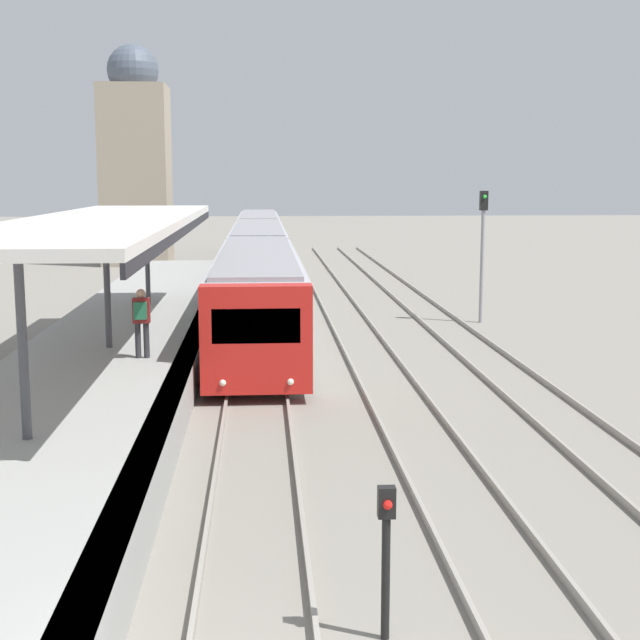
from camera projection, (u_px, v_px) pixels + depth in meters
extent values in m
cube|color=beige|center=(105.00, 222.00, 22.18)|extent=(4.00, 20.25, 0.20)
cube|color=black|center=(184.00, 230.00, 22.34)|extent=(0.08, 20.25, 0.24)
cylinder|color=#47474C|center=(23.00, 347.00, 14.46)|extent=(0.16, 0.16, 3.09)
cylinder|color=#47474C|center=(107.00, 287.00, 22.44)|extent=(0.16, 0.16, 3.09)
cylinder|color=#47474C|center=(147.00, 259.00, 30.42)|extent=(0.16, 0.16, 3.09)
cylinder|color=#2D2D33|center=(138.00, 340.00, 21.28)|extent=(0.14, 0.14, 0.85)
cylinder|color=#2D2D33|center=(146.00, 340.00, 21.29)|extent=(0.14, 0.14, 0.85)
cube|color=maroon|center=(141.00, 310.00, 21.17)|extent=(0.40, 0.22, 0.60)
sphere|color=tan|center=(141.00, 294.00, 21.11)|extent=(0.22, 0.22, 0.22)
cube|color=#236B47|center=(140.00, 311.00, 20.97)|extent=(0.30, 0.18, 0.40)
cube|color=red|center=(256.00, 339.00, 20.82)|extent=(2.61, 0.70, 2.54)
cube|color=black|center=(256.00, 326.00, 20.44)|extent=(2.04, 0.04, 0.81)
sphere|color=#EFEACC|center=(223.00, 383.00, 20.58)|extent=(0.16, 0.16, 0.16)
sphere|color=#EFEACC|center=(291.00, 382.00, 20.69)|extent=(0.16, 0.16, 0.16)
cube|color=#B7B7BC|center=(257.00, 294.00, 28.85)|extent=(2.61, 15.61, 2.54)
cube|color=gray|center=(257.00, 253.00, 28.65)|extent=(2.30, 15.30, 0.12)
cube|color=black|center=(257.00, 286.00, 28.81)|extent=(2.63, 14.36, 0.66)
cylinder|color=black|center=(216.00, 362.00, 23.97)|extent=(0.12, 0.70, 0.70)
cylinder|color=black|center=(298.00, 361.00, 24.12)|extent=(0.12, 0.70, 0.70)
cylinder|color=black|center=(229.00, 308.00, 33.97)|extent=(0.12, 0.70, 0.70)
cylinder|color=black|center=(287.00, 308.00, 34.11)|extent=(0.12, 0.70, 0.70)
cube|color=#B7B7BC|center=(258.00, 253.00, 44.58)|extent=(2.61, 15.61, 2.54)
cube|color=gray|center=(258.00, 227.00, 44.37)|extent=(2.30, 15.30, 0.12)
cube|color=black|center=(258.00, 248.00, 44.54)|extent=(2.63, 14.36, 0.66)
cylinder|color=black|center=(233.00, 290.00, 39.69)|extent=(0.12, 0.70, 0.70)
cylinder|color=black|center=(283.00, 289.00, 39.84)|extent=(0.12, 0.70, 0.70)
cylinder|color=black|center=(239.00, 267.00, 49.69)|extent=(0.12, 0.70, 0.70)
cylinder|color=black|center=(279.00, 267.00, 49.84)|extent=(0.12, 0.70, 0.70)
cube|color=#B7B7BC|center=(259.00, 234.00, 60.31)|extent=(2.61, 15.61, 2.54)
cube|color=gray|center=(259.00, 214.00, 60.10)|extent=(2.30, 15.30, 0.12)
cube|color=black|center=(259.00, 230.00, 60.26)|extent=(2.63, 14.36, 0.66)
cylinder|color=black|center=(241.00, 258.00, 55.42)|extent=(0.12, 0.70, 0.70)
cylinder|color=black|center=(277.00, 258.00, 55.57)|extent=(0.12, 0.70, 0.70)
cylinder|color=black|center=(244.00, 246.00, 65.42)|extent=(0.12, 0.70, 0.70)
cylinder|color=black|center=(274.00, 246.00, 65.56)|extent=(0.12, 0.70, 0.70)
cylinder|color=black|center=(386.00, 579.00, 10.14)|extent=(0.10, 0.10, 1.47)
cube|color=black|center=(387.00, 502.00, 10.00)|extent=(0.20, 0.14, 0.36)
sphere|color=red|center=(388.00, 505.00, 9.91)|extent=(0.11, 0.11, 0.11)
cylinder|color=gray|center=(482.00, 257.00, 32.45)|extent=(0.14, 0.14, 4.81)
cube|color=black|center=(484.00, 201.00, 32.12)|extent=(0.28, 0.20, 0.70)
sphere|color=green|center=(485.00, 197.00, 31.98)|extent=(0.14, 0.14, 0.14)
cube|color=gray|center=(136.00, 176.00, 54.45)|extent=(4.01, 4.01, 10.83)
sphere|color=#4C5666|center=(133.00, 70.00, 53.47)|extent=(3.08, 3.08, 3.08)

